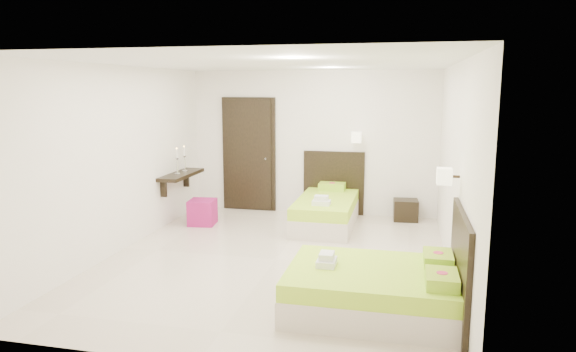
% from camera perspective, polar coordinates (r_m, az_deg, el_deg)
% --- Properties ---
extents(floor, '(5.50, 5.50, 0.00)m').
position_cam_1_polar(floor, '(7.04, -1.35, -9.24)').
color(floor, beige).
rests_on(floor, ground).
extents(bed_single, '(1.11, 1.85, 1.53)m').
position_cam_1_polar(bed_single, '(8.68, 4.34, -3.67)').
color(bed_single, beige).
rests_on(bed_single, ground).
extents(bed_double, '(1.75, 1.49, 1.45)m').
position_cam_1_polar(bed_double, '(5.49, 10.20, -12.08)').
color(bed_double, beige).
rests_on(bed_double, ground).
extents(nightstand, '(0.44, 0.40, 0.37)m').
position_cam_1_polar(nightstand, '(9.21, 12.93, -3.71)').
color(nightstand, black).
rests_on(nightstand, ground).
extents(ottoman, '(0.47, 0.47, 0.43)m').
position_cam_1_polar(ottoman, '(8.83, -9.49, -3.98)').
color(ottoman, '#8E1356').
rests_on(ottoman, ground).
extents(door, '(1.02, 0.15, 2.14)m').
position_cam_1_polar(door, '(9.66, -4.37, 2.36)').
color(door, black).
rests_on(door, ground).
extents(console_shelf, '(0.35, 1.20, 0.78)m').
position_cam_1_polar(console_shelf, '(8.99, -11.82, 0.12)').
color(console_shelf, black).
rests_on(console_shelf, ground).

